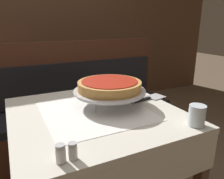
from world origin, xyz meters
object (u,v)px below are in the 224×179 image
at_px(pizza_server, 149,98).
at_px(booth_bench, 82,121).
at_px(water_glass_near, 197,115).
at_px(deep_dish_pizza, 110,85).
at_px(pepper_shaker, 73,151).
at_px(salt_shaker, 61,153).
at_px(condiment_caddy, 20,59).
at_px(pizza_pan_stand, 110,92).
at_px(dining_table_rear, 13,74).
at_px(dining_table_front, 96,131).

bearing_deg(pizza_server, booth_bench, 101.50).
xyz_separation_m(pizza_server, water_glass_near, (-0.02, -0.38, 0.04)).
relative_size(deep_dish_pizza, pepper_shaker, 5.84).
relative_size(deep_dish_pizza, salt_shaker, 5.47).
relative_size(deep_dish_pizza, condiment_caddy, 2.15).
relative_size(booth_bench, water_glass_near, 17.90).
xyz_separation_m(booth_bench, salt_shaker, (-0.46, -1.18, 0.48)).
relative_size(salt_shaker, pepper_shaker, 1.07).
bearing_deg(booth_bench, water_glass_near, -82.93).
bearing_deg(deep_dish_pizza, pizza_pan_stand, 180.00).
bearing_deg(condiment_caddy, booth_bench, -64.28).
bearing_deg(pepper_shaker, dining_table_rear, 92.68).
height_order(booth_bench, water_glass_near, booth_bench).
bearing_deg(salt_shaker, booth_bench, 68.68).
xyz_separation_m(dining_table_front, condiment_caddy, (-0.23, 1.72, 0.16)).
bearing_deg(pepper_shaker, salt_shaker, 180.00).
distance_m(water_glass_near, salt_shaker, 0.61).
bearing_deg(booth_bench, salt_shaker, -111.32).
distance_m(dining_table_front, condiment_caddy, 1.74).
bearing_deg(pizza_server, pizza_pan_stand, 176.57).
height_order(booth_bench, salt_shaker, booth_bench).
bearing_deg(water_glass_near, pizza_pan_stand, 120.90).
distance_m(dining_table_rear, deep_dish_pizza, 1.68).
distance_m(dining_table_rear, pepper_shaker, 2.01).
relative_size(dining_table_front, deep_dish_pizza, 2.43).
relative_size(dining_table_rear, condiment_caddy, 4.80).
relative_size(dining_table_rear, pizza_server, 3.09).
bearing_deg(water_glass_near, pizza_server, 87.59).
xyz_separation_m(water_glass_near, pepper_shaker, (-0.57, -0.00, -0.02)).
bearing_deg(salt_shaker, pepper_shaker, 0.00).
height_order(deep_dish_pizza, pepper_shaker, deep_dish_pizza).
bearing_deg(dining_table_rear, booth_bench, -57.90).
bearing_deg(booth_bench, pizza_server, -78.50).
distance_m(deep_dish_pizza, salt_shaker, 0.55).
bearing_deg(dining_table_rear, pepper_shaker, -87.32).
xyz_separation_m(dining_table_front, pepper_shaker, (-0.23, -0.36, 0.15)).
bearing_deg(pizza_server, dining_table_rear, 112.69).
bearing_deg(condiment_caddy, water_glass_near, -74.51).
xyz_separation_m(pizza_server, salt_shaker, (-0.63, -0.38, 0.03)).
bearing_deg(pizza_pan_stand, booth_bench, 83.36).
relative_size(salt_shaker, condiment_caddy, 0.39).
bearing_deg(salt_shaker, pizza_server, 31.53).
height_order(deep_dish_pizza, salt_shaker, deep_dish_pizza).
bearing_deg(dining_table_rear, dining_table_front, -79.05).
xyz_separation_m(dining_table_rear, salt_shaker, (0.05, -2.01, 0.14)).
bearing_deg(pepper_shaker, booth_bench, 70.42).
height_order(dining_table_front, pepper_shaker, pepper_shaker).
bearing_deg(salt_shaker, deep_dish_pizza, 47.09).
xyz_separation_m(pizza_pan_stand, pepper_shaker, (-0.33, -0.40, -0.05)).
distance_m(booth_bench, pizza_pan_stand, 0.95).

